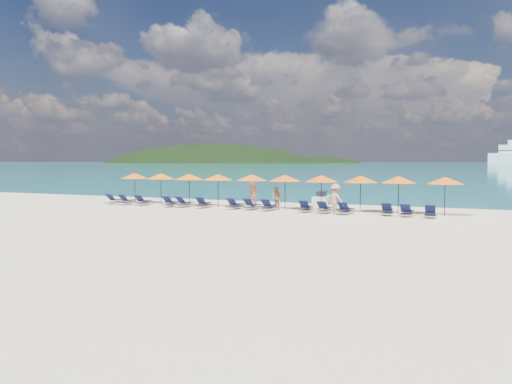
% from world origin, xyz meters
% --- Properties ---
extents(ground, '(1400.00, 1400.00, 0.00)m').
position_xyz_m(ground, '(0.00, 0.00, 0.00)').
color(ground, beige).
extents(sea, '(1600.00, 1300.00, 0.01)m').
position_xyz_m(sea, '(0.00, 660.00, 0.01)').
color(sea, '#1FA9B2').
rests_on(sea, ground).
extents(headland_main, '(374.00, 242.00, 126.50)m').
position_xyz_m(headland_main, '(-300.00, 540.00, -38.00)').
color(headland_main, black).
rests_on(headland_main, ground).
extents(headland_small, '(162.00, 126.00, 85.50)m').
position_xyz_m(headland_small, '(-150.00, 560.00, -35.00)').
color(headland_small, black).
rests_on(headland_small, ground).
extents(jetski, '(1.19, 2.67, 0.93)m').
position_xyz_m(jetski, '(2.48, 9.16, 0.38)').
color(jetski, silver).
rests_on(jetski, ground).
extents(beachgoer_a, '(0.79, 0.73, 1.81)m').
position_xyz_m(beachgoer_a, '(-1.08, 5.04, 0.91)').
color(beachgoer_a, tan).
rests_on(beachgoer_a, ground).
extents(beachgoer_b, '(0.80, 0.60, 1.46)m').
position_xyz_m(beachgoer_b, '(0.65, 4.91, 0.73)').
color(beachgoer_b, tan).
rests_on(beachgoer_b, ground).
extents(beachgoer_c, '(1.27, 0.99, 1.79)m').
position_xyz_m(beachgoer_c, '(4.97, 3.18, 0.89)').
color(beachgoer_c, tan).
rests_on(beachgoer_c, ground).
extents(umbrella_0, '(2.10, 2.10, 2.28)m').
position_xyz_m(umbrella_0, '(-10.69, 5.08, 2.02)').
color(umbrella_0, black).
rests_on(umbrella_0, ground).
extents(umbrella_1, '(2.10, 2.10, 2.28)m').
position_xyz_m(umbrella_1, '(-8.38, 5.07, 2.02)').
color(umbrella_1, black).
rests_on(umbrella_1, ground).
extents(umbrella_2, '(2.10, 2.10, 2.28)m').
position_xyz_m(umbrella_2, '(-5.88, 4.85, 2.02)').
color(umbrella_2, black).
rests_on(umbrella_2, ground).
extents(umbrella_3, '(2.10, 2.10, 2.28)m').
position_xyz_m(umbrella_3, '(-3.64, 4.90, 2.02)').
color(umbrella_3, black).
rests_on(umbrella_3, ground).
extents(umbrella_4, '(2.10, 2.10, 2.28)m').
position_xyz_m(umbrella_4, '(-1.20, 5.06, 2.02)').
color(umbrella_4, black).
rests_on(umbrella_4, ground).
extents(umbrella_5, '(2.10, 2.10, 2.28)m').
position_xyz_m(umbrella_5, '(1.17, 5.05, 2.02)').
color(umbrella_5, black).
rests_on(umbrella_5, ground).
extents(umbrella_6, '(2.10, 2.10, 2.28)m').
position_xyz_m(umbrella_6, '(3.60, 4.99, 2.02)').
color(umbrella_6, black).
rests_on(umbrella_6, ground).
extents(umbrella_7, '(2.10, 2.10, 2.28)m').
position_xyz_m(umbrella_7, '(6.04, 5.04, 2.02)').
color(umbrella_7, black).
rests_on(umbrella_7, ground).
extents(umbrella_8, '(2.10, 2.10, 2.28)m').
position_xyz_m(umbrella_8, '(8.28, 5.11, 2.02)').
color(umbrella_8, black).
rests_on(umbrella_8, ground).
extents(umbrella_9, '(2.10, 2.10, 2.28)m').
position_xyz_m(umbrella_9, '(10.87, 4.93, 2.02)').
color(umbrella_9, black).
rests_on(umbrella_9, ground).
extents(lounger_0, '(0.72, 1.73, 0.66)m').
position_xyz_m(lounger_0, '(-11.38, 3.71, 0.24)').
color(lounger_0, silver).
rests_on(lounger_0, ground).
extents(lounger_1, '(0.64, 1.71, 0.66)m').
position_xyz_m(lounger_1, '(-10.27, 3.68, 0.24)').
color(lounger_1, silver).
rests_on(lounger_1, ground).
extents(lounger_2, '(0.76, 1.74, 0.66)m').
position_xyz_m(lounger_2, '(-8.96, 3.73, 0.24)').
color(lounger_2, silver).
rests_on(lounger_2, ground).
extents(lounger_3, '(0.78, 1.75, 0.66)m').
position_xyz_m(lounger_3, '(-6.59, 3.59, 0.24)').
color(lounger_3, silver).
rests_on(lounger_3, ground).
extents(lounger_4, '(0.78, 1.75, 0.66)m').
position_xyz_m(lounger_4, '(-5.52, 3.67, 0.24)').
color(lounger_4, silver).
rests_on(lounger_4, ground).
extents(lounger_5, '(0.79, 1.75, 0.66)m').
position_xyz_m(lounger_5, '(-4.10, 3.73, 0.24)').
color(lounger_5, silver).
rests_on(lounger_5, ground).
extents(lounger_6, '(0.72, 1.73, 0.66)m').
position_xyz_m(lounger_6, '(-1.79, 3.79, 0.24)').
color(lounger_6, silver).
rests_on(lounger_6, ground).
extents(lounger_7, '(0.75, 1.74, 0.66)m').
position_xyz_m(lounger_7, '(-0.64, 3.84, 0.24)').
color(lounger_7, silver).
rests_on(lounger_7, ground).
extents(lounger_8, '(0.66, 1.71, 0.66)m').
position_xyz_m(lounger_8, '(0.58, 3.78, 0.24)').
color(lounger_8, silver).
rests_on(lounger_8, ground).
extents(lounger_9, '(0.71, 1.73, 0.66)m').
position_xyz_m(lounger_9, '(3.00, 3.79, 0.24)').
color(lounger_9, silver).
rests_on(lounger_9, ground).
extents(lounger_10, '(0.66, 1.71, 0.66)m').
position_xyz_m(lounger_10, '(4.19, 3.71, 0.24)').
color(lounger_10, silver).
rests_on(lounger_10, ground).
extents(lounger_11, '(0.76, 1.75, 0.66)m').
position_xyz_m(lounger_11, '(5.51, 3.58, 0.24)').
color(lounger_11, silver).
rests_on(lounger_11, ground).
extents(lounger_12, '(0.71, 1.73, 0.66)m').
position_xyz_m(lounger_12, '(7.83, 3.96, 0.24)').
color(lounger_12, silver).
rests_on(lounger_12, ground).
extents(lounger_13, '(0.70, 1.73, 0.66)m').
position_xyz_m(lounger_13, '(8.94, 3.71, 0.24)').
color(lounger_13, silver).
rests_on(lounger_13, ground).
extents(lounger_14, '(0.73, 1.74, 0.66)m').
position_xyz_m(lounger_14, '(10.18, 3.66, 0.24)').
color(lounger_14, silver).
rests_on(lounger_14, ground).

